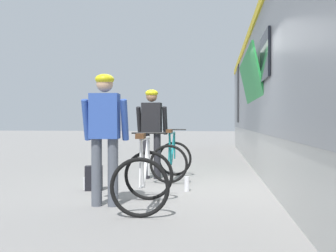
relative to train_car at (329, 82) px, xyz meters
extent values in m
plane|color=gray|center=(-2.84, -1.91, -1.97)|extent=(80.00, 80.00, 0.00)
cube|color=gray|center=(0.00, 0.00, 0.28)|extent=(3.00, 19.67, 2.70)
cube|color=#B7B7B2|center=(0.00, 0.00, -1.52)|extent=(2.97, 19.67, 0.90)
cube|color=#238C3D|center=(-1.52, 0.59, -0.17)|extent=(0.41, 3.66, 1.67)
cube|color=yellow|center=(-1.52, 0.00, 1.45)|extent=(0.04, 19.27, 0.20)
cube|color=black|center=(-1.53, -1.65, 0.28)|extent=(0.04, 1.10, 0.80)
cube|color=black|center=(-1.51, 6.88, 0.28)|extent=(0.03, 1.10, 2.29)
cylinder|color=#4C515B|center=(-3.94, -3.48, -1.52)|extent=(0.14, 0.14, 0.90)
cylinder|color=#4C515B|center=(-3.72, -3.47, -1.52)|extent=(0.14, 0.14, 0.90)
cube|color=#2D4C9E|center=(-3.83, -3.47, -0.77)|extent=(0.39, 0.26, 0.60)
cylinder|color=#2D4C9E|center=(-4.09, -3.45, -0.82)|extent=(0.11, 0.26, 0.56)
cylinder|color=#2D4C9E|center=(-3.58, -3.42, -0.82)|extent=(0.11, 0.26, 0.56)
sphere|color=tan|center=(-3.83, -3.47, -0.34)|extent=(0.22, 0.22, 0.22)
ellipsoid|color=yellow|center=(-3.83, -3.47, -0.28)|extent=(0.27, 0.29, 0.14)
cylinder|color=#232328|center=(-3.73, -0.96, -1.52)|extent=(0.14, 0.14, 0.90)
cylinder|color=#232328|center=(-3.51, -0.96, -1.52)|extent=(0.14, 0.14, 0.90)
cube|color=black|center=(-3.62, -0.96, -0.77)|extent=(0.38, 0.24, 0.60)
cylinder|color=black|center=(-3.88, -0.92, -0.82)|extent=(0.09, 0.26, 0.56)
cylinder|color=black|center=(-3.36, -0.92, -0.82)|extent=(0.09, 0.26, 0.56)
sphere|color=#9E7051|center=(-3.62, -0.96, -0.34)|extent=(0.22, 0.22, 0.22)
ellipsoid|color=yellow|center=(-3.62, -0.96, -0.28)|extent=(0.25, 0.28, 0.14)
torus|color=black|center=(-3.32, -3.01, -1.61)|extent=(0.71, 0.10, 0.71)
torus|color=black|center=(-3.25, -4.03, -1.61)|extent=(0.71, 0.10, 0.71)
cylinder|color=white|center=(-3.29, -3.37, -1.36)|extent=(0.09, 0.65, 0.63)
cylinder|color=white|center=(-3.29, -3.49, -1.06)|extent=(0.10, 0.85, 0.04)
cylinder|color=white|center=(-3.26, -3.79, -1.36)|extent=(0.06, 0.28, 0.62)
cylinder|color=white|center=(-3.26, -3.85, -1.64)|extent=(0.05, 0.36, 0.08)
cylinder|color=white|center=(-3.25, -3.97, -1.34)|extent=(0.03, 0.14, 0.56)
cylinder|color=white|center=(-3.32, -3.04, -1.34)|extent=(0.04, 0.08, 0.55)
cylinder|color=black|center=(-3.32, -3.06, -1.00)|extent=(0.48, 0.06, 0.02)
cube|color=#4C2D19|center=(-3.25, -3.94, -1.01)|extent=(0.12, 0.25, 0.06)
torus|color=black|center=(-3.22, -0.48, -1.61)|extent=(0.71, 0.05, 0.71)
torus|color=black|center=(-3.22, -1.50, -1.61)|extent=(0.71, 0.05, 0.71)
cylinder|color=#197A7F|center=(-3.22, -0.84, -1.36)|extent=(0.04, 0.64, 0.63)
cylinder|color=#197A7F|center=(-3.22, -0.96, -1.06)|extent=(0.04, 0.85, 0.04)
cylinder|color=#197A7F|center=(-3.22, -1.27, -1.36)|extent=(0.04, 0.27, 0.62)
cylinder|color=#197A7F|center=(-3.22, -1.33, -1.64)|extent=(0.03, 0.36, 0.08)
cylinder|color=#197A7F|center=(-3.22, -1.44, -1.34)|extent=(0.02, 0.14, 0.56)
cylinder|color=#197A7F|center=(-3.22, -0.51, -1.34)|extent=(0.03, 0.08, 0.55)
cylinder|color=black|center=(-3.22, -0.53, -1.00)|extent=(0.48, 0.02, 0.02)
cube|color=#4C2D19|center=(-3.22, -1.41, -1.01)|extent=(0.10, 0.24, 0.06)
cube|color=black|center=(-4.35, -2.35, -1.77)|extent=(0.32, 0.24, 0.40)
cylinder|color=silver|center=(-2.83, -2.25, -1.85)|extent=(0.08, 0.08, 0.24)
cylinder|color=silver|center=(-4.51, -2.30, -1.86)|extent=(0.07, 0.07, 0.20)
camera|label=1|loc=(-2.36, -8.43, -0.84)|focal=41.02mm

